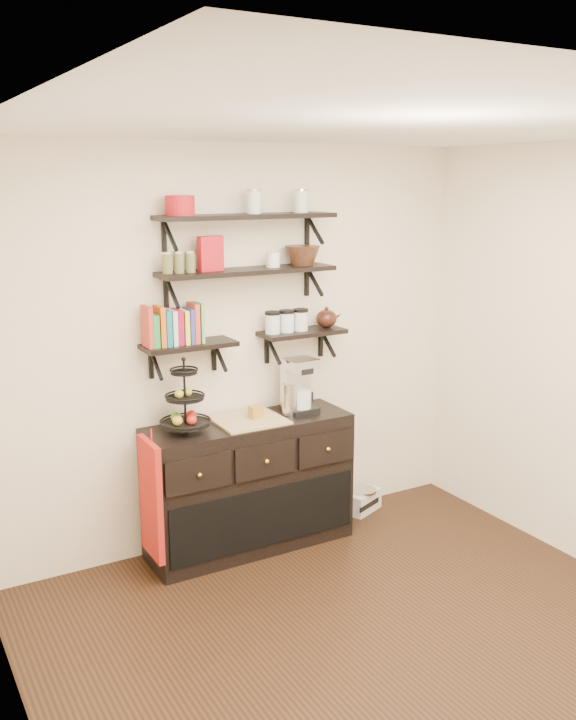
{
  "coord_description": "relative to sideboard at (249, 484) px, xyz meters",
  "views": [
    {
      "loc": [
        -2.22,
        -2.81,
        2.46
      ],
      "look_at": [
        0.04,
        1.15,
        1.38
      ],
      "focal_mm": 38.0,
      "sensor_mm": 36.0,
      "label": 1
    }
  ],
  "objects": [
    {
      "name": "back_wall",
      "position": [
        0.06,
        0.24,
        0.9
      ],
      "size": [
        3.5,
        0.02,
        2.7
      ],
      "primitive_type": "cube",
      "color": "white",
      "rests_on": "ground"
    },
    {
      "name": "sideboard",
      "position": [
        0.0,
        0.0,
        0.0
      ],
      "size": [
        1.4,
        0.5,
        0.92
      ],
      "color": "black",
      "rests_on": "floor"
    },
    {
      "name": "ceiling",
      "position": [
        0.06,
        -1.51,
        2.25
      ],
      "size": [
        3.5,
        3.5,
        0.02
      ],
      "primitive_type": "cube",
      "color": "white",
      "rests_on": "back_wall"
    },
    {
      "name": "shelf_mid",
      "position": [
        0.06,
        0.1,
        1.43
      ],
      "size": [
        1.2,
        0.27,
        0.23
      ],
      "color": "black",
      "rests_on": "back_wall"
    },
    {
      "name": "candle",
      "position": [
        0.05,
        0.0,
        0.5
      ],
      "size": [
        0.08,
        0.08,
        0.08
      ],
      "primitive_type": "cube",
      "color": "#A17225",
      "rests_on": "sideboard"
    },
    {
      "name": "shelf_low_right",
      "position": [
        0.48,
        0.12,
        0.98
      ],
      "size": [
        0.6,
        0.25,
        0.23
      ],
      "color": "black",
      "rests_on": "back_wall"
    },
    {
      "name": "shelf_top",
      "position": [
        0.06,
        0.1,
        1.78
      ],
      "size": [
        1.2,
        0.27,
        0.23
      ],
      "color": "black",
      "rests_on": "back_wall"
    },
    {
      "name": "glass_canisters",
      "position": [
        0.36,
        0.12,
        1.06
      ],
      "size": [
        0.32,
        0.1,
        0.13
      ],
      "color": "silver",
      "rests_on": "shelf_low_right"
    },
    {
      "name": "teapot",
      "position": [
        0.68,
        0.12,
        1.07
      ],
      "size": [
        0.2,
        0.16,
        0.15
      ],
      "primitive_type": null,
      "rotation": [
        0.0,
        0.0,
        0.04
      ],
      "color": "black",
      "rests_on": "shelf_low_right"
    },
    {
      "name": "ramekins",
      "position": [
        0.25,
        0.1,
        1.5
      ],
      "size": [
        0.09,
        0.09,
        0.1
      ],
      "primitive_type": "cylinder",
      "color": "white",
      "rests_on": "shelf_mid"
    },
    {
      "name": "walnut_bowl",
      "position": [
        0.47,
        0.1,
        1.51
      ],
      "size": [
        0.24,
        0.24,
        0.13
      ],
      "primitive_type": null,
      "color": "black",
      "rests_on": "shelf_mid"
    },
    {
      "name": "radio",
      "position": [
        1.01,
        0.08,
        -0.36
      ],
      "size": [
        0.33,
        0.26,
        0.18
      ],
      "rotation": [
        0.0,
        0.0,
        0.39
      ],
      "color": "silver",
      "rests_on": "floor"
    },
    {
      "name": "left_wall",
      "position": [
        -1.69,
        -1.51,
        0.9
      ],
      "size": [
        0.02,
        3.5,
        2.7
      ],
      "primitive_type": "cube",
      "color": "white",
      "rests_on": "ground"
    },
    {
      "name": "fruit_stand",
      "position": [
        -0.44,
        0.0,
        0.61
      ],
      "size": [
        0.32,
        0.32,
        0.47
      ],
      "rotation": [
        0.0,
        0.0,
        0.11
      ],
      "color": "black",
      "rests_on": "sideboard"
    },
    {
      "name": "apron",
      "position": [
        -0.73,
        -0.1,
        0.09
      ],
      "size": [
        0.04,
        0.32,
        0.76
      ],
      "primitive_type": "cube",
      "color": "#B31F13",
      "rests_on": "sideboard"
    },
    {
      "name": "thermal_carafe",
      "position": [
        0.31,
        -0.02,
        0.56
      ],
      "size": [
        0.11,
        0.11,
        0.22
      ],
      "primitive_type": "cylinder",
      "color": "silver",
      "rests_on": "sideboard"
    },
    {
      "name": "cookbooks",
      "position": [
        -0.45,
        0.12,
        1.11
      ],
      "size": [
        0.36,
        0.15,
        0.26
      ],
      "color": "#B13428",
      "rests_on": "shelf_low_left"
    },
    {
      "name": "shelf_low_left",
      "position": [
        -0.36,
        0.12,
        0.98
      ],
      "size": [
        0.6,
        0.25,
        0.23
      ],
      "color": "black",
      "rests_on": "back_wall"
    },
    {
      "name": "coffee_maker",
      "position": [
        0.4,
        0.03,
        0.63
      ],
      "size": [
        0.22,
        0.21,
        0.38
      ],
      "rotation": [
        0.0,
        0.0,
        0.07
      ],
      "color": "black",
      "rests_on": "sideboard"
    },
    {
      "name": "red_pot",
      "position": [
        -0.4,
        0.1,
        1.86
      ],
      "size": [
        0.18,
        0.18,
        0.12
      ],
      "primitive_type": "cylinder",
      "color": "#AF141C",
      "rests_on": "shelf_top"
    },
    {
      "name": "recipe_box",
      "position": [
        -0.2,
        0.1,
        1.56
      ],
      "size": [
        0.16,
        0.07,
        0.22
      ],
      "primitive_type": "cube",
      "rotation": [
        0.0,
        0.0,
        0.07
      ],
      "color": "#AF141C",
      "rests_on": "shelf_mid"
    },
    {
      "name": "floor",
      "position": [
        0.06,
        -1.51,
        -0.45
      ],
      "size": [
        3.5,
        3.5,
        0.0
      ],
      "primitive_type": "plane",
      "color": "black",
      "rests_on": "ground"
    }
  ]
}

